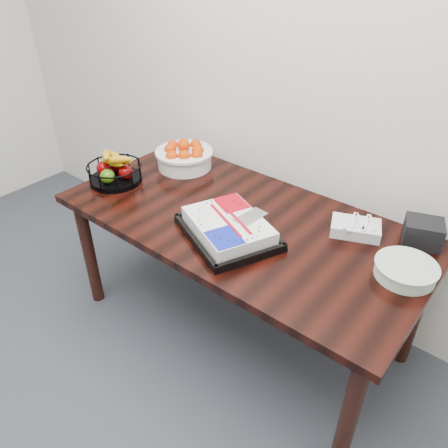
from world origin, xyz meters
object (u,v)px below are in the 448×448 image
Objects in this scene: table at (240,232)px; cake_tray at (228,228)px; tangerine_bowl at (184,153)px; napkin_box at (423,232)px; fruit_basket at (115,171)px; plate_stack at (406,270)px.

cake_tray is (0.05, -0.15, 0.13)m from table.
table is at bearing -21.24° from tangerine_bowl.
napkin_box reaches higher than table.
fruit_basket is at bearing -114.50° from tangerine_bowl.
fruit_basket is at bearing -161.97° from napkin_box.
fruit_basket is 1.56m from plate_stack.
tangerine_bowl is at bearing 158.76° from table.
fruit_basket is (-0.77, -0.14, 0.15)m from table.
tangerine_bowl reaches higher than cake_tray.
fruit_basket is 1.59m from napkin_box.
napkin_box is at bearing 4.99° from tangerine_bowl.
fruit_basket is at bearing -169.33° from table.
plate_stack is at bearing 8.18° from fruit_basket.
fruit_basket is at bearing -171.82° from plate_stack.
plate_stack is at bearing 17.51° from cake_tray.
cake_tray is 3.48× the size of napkin_box.
plate_stack is (1.37, -0.15, -0.06)m from tangerine_bowl.
plate_stack is 0.27m from napkin_box.
tangerine_bowl is at bearing 149.00° from cake_tray.
plate_stack is at bearing -6.40° from tangerine_bowl.
table is 0.79m from fruit_basket.
table is 11.27× the size of napkin_box.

